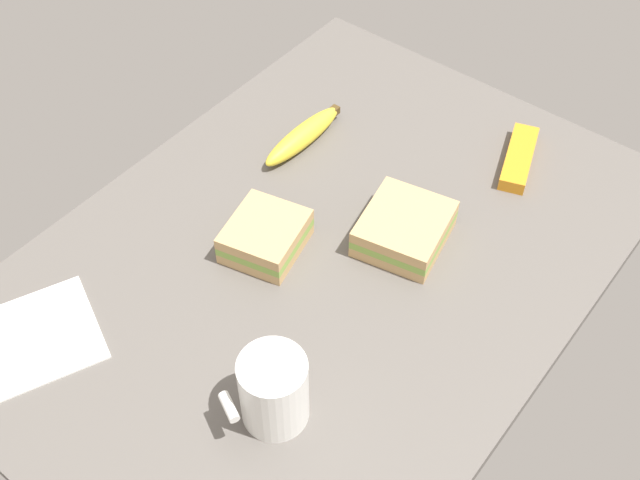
% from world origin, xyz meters
% --- Properties ---
extents(tabletop, '(0.90, 0.64, 0.02)m').
position_xyz_m(tabletop, '(0.00, 0.00, 0.01)').
color(tabletop, '#5B5651').
rests_on(tabletop, ground).
extents(coffee_mug_black, '(0.10, 0.08, 0.10)m').
position_xyz_m(coffee_mug_black, '(-0.21, -0.10, 0.07)').
color(coffee_mug_black, white).
rests_on(coffee_mug_black, tabletop).
extents(sandwich_main, '(0.12, 0.11, 0.04)m').
position_xyz_m(sandwich_main, '(-0.03, 0.06, 0.04)').
color(sandwich_main, tan).
rests_on(sandwich_main, tabletop).
extents(sandwich_side, '(0.14, 0.13, 0.04)m').
position_xyz_m(sandwich_side, '(0.09, -0.07, 0.04)').
color(sandwich_side, tan).
rests_on(sandwich_side, tabletop).
extents(banana, '(0.16, 0.04, 0.03)m').
position_xyz_m(banana, '(0.15, 0.15, 0.04)').
color(banana, yellow).
rests_on(banana, tabletop).
extents(snack_bar, '(0.13, 0.08, 0.02)m').
position_xyz_m(snack_bar, '(0.32, -0.12, 0.03)').
color(snack_bar, orange).
rests_on(snack_bar, tabletop).
extents(paper_napkin, '(0.18, 0.18, 0.00)m').
position_xyz_m(paper_napkin, '(-0.31, 0.19, 0.02)').
color(paper_napkin, white).
rests_on(paper_napkin, tabletop).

